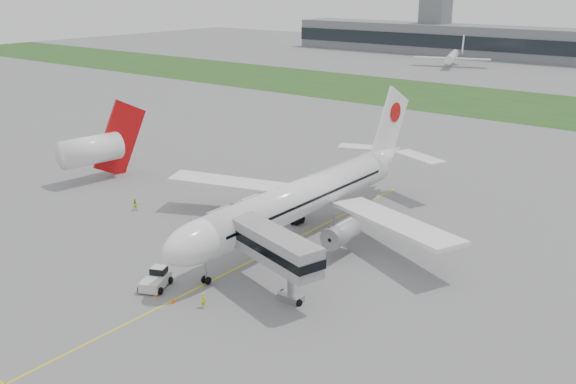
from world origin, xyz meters
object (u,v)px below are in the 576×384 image
Objects in this scene: airliner at (307,195)px; jet_bridge at (263,242)px; neighbor_aircraft at (95,149)px; pushback_tug at (156,279)px; ground_crew_near at (203,300)px.

airliner is 17.67m from jet_bridge.
pushback_tug is at bearing -21.25° from neighbor_aircraft.
pushback_tug is 0.27× the size of neighbor_aircraft.
airliner reaches higher than jet_bridge.
airliner is at bearing -86.13° from ground_crew_near.
neighbor_aircraft is at bearing -177.15° from airliner.
jet_bridge is at bearing -110.69° from ground_crew_near.
airliner is 44.46m from neighbor_aircraft.
pushback_tug is 46.10m from neighbor_aircraft.
jet_bridge is (9.99, 7.30, 4.78)m from pushback_tug.
neighbor_aircraft is at bearing -179.50° from jet_bridge.
airliner is 30.62× the size of ground_crew_near.
ground_crew_near is at bearing -25.95° from pushback_tug.
airliner is at bearing 56.66° from pushback_tug.
pushback_tug is 7.89m from ground_crew_near.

